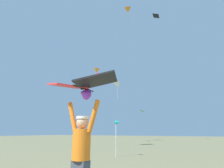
{
  "coord_description": "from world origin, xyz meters",
  "views": [
    {
      "loc": [
        1.86,
        -2.82,
        1.32
      ],
      "look_at": [
        -0.28,
        1.23,
        2.57
      ],
      "focal_mm": 28.23,
      "sensor_mm": 36.0,
      "label": 1
    }
  ],
  "objects_px": {
    "distant_kite_magenta_high_right": "(100,79)",
    "distant_kite_orange_low_left": "(128,10)",
    "kite_flyer_person": "(81,153)",
    "distant_kite_black_overhead_distant": "(156,16)",
    "distant_kite_white_mid_right": "(117,85)",
    "marker_flag": "(118,125)",
    "held_stunt_kite": "(82,86)",
    "distant_kite_green_high_left": "(142,111)",
    "distant_kite_orange_mid_left": "(96,70)"
  },
  "relations": [
    {
      "from": "distant_kite_magenta_high_right",
      "to": "distant_kite_orange_low_left",
      "type": "relative_size",
      "value": 0.52
    },
    {
      "from": "distant_kite_magenta_high_right",
      "to": "distant_kite_orange_low_left",
      "type": "distance_m",
      "value": 17.76
    },
    {
      "from": "kite_flyer_person",
      "to": "distant_kite_magenta_high_right",
      "type": "bearing_deg",
      "value": 120.5
    },
    {
      "from": "distant_kite_magenta_high_right",
      "to": "distant_kite_black_overhead_distant",
      "type": "height_order",
      "value": "distant_kite_black_overhead_distant"
    },
    {
      "from": "distant_kite_white_mid_right",
      "to": "distant_kite_black_overhead_distant",
      "type": "bearing_deg",
      "value": -29.23
    },
    {
      "from": "distant_kite_white_mid_right",
      "to": "marker_flag",
      "type": "distance_m",
      "value": 17.17
    },
    {
      "from": "distant_kite_magenta_high_right",
      "to": "distant_kite_white_mid_right",
      "type": "bearing_deg",
      "value": 105.84
    },
    {
      "from": "distant_kite_black_overhead_distant",
      "to": "marker_flag",
      "type": "distance_m",
      "value": 16.95
    },
    {
      "from": "distant_kite_magenta_high_right",
      "to": "distant_kite_black_overhead_distant",
      "type": "bearing_deg",
      "value": 46.62
    },
    {
      "from": "distant_kite_white_mid_right",
      "to": "distant_kite_magenta_high_right",
      "type": "bearing_deg",
      "value": -74.16
    },
    {
      "from": "held_stunt_kite",
      "to": "distant_kite_magenta_high_right",
      "type": "distance_m",
      "value": 13.89
    },
    {
      "from": "kite_flyer_person",
      "to": "distant_kite_black_overhead_distant",
      "type": "relative_size",
      "value": 1.74
    },
    {
      "from": "kite_flyer_person",
      "to": "marker_flag",
      "type": "bearing_deg",
      "value": 110.34
    },
    {
      "from": "distant_kite_orange_low_left",
      "to": "distant_kite_white_mid_right",
      "type": "relative_size",
      "value": 0.93
    },
    {
      "from": "distant_kite_orange_low_left",
      "to": "marker_flag",
      "type": "xyz_separation_m",
      "value": [
        5.01,
        -14.52,
        -19.59
      ]
    },
    {
      "from": "distant_kite_green_high_left",
      "to": "distant_kite_magenta_high_right",
      "type": "distance_m",
      "value": 11.67
    },
    {
      "from": "distant_kite_magenta_high_right",
      "to": "distant_kite_white_mid_right",
      "type": "distance_m",
      "value": 9.91
    },
    {
      "from": "distant_kite_orange_low_left",
      "to": "distant_kite_black_overhead_distant",
      "type": "distance_m",
      "value": 9.3
    },
    {
      "from": "distant_kite_orange_mid_left",
      "to": "distant_kite_magenta_high_right",
      "type": "bearing_deg",
      "value": -53.07
    },
    {
      "from": "kite_flyer_person",
      "to": "distant_kite_orange_low_left",
      "type": "distance_m",
      "value": 30.16
    },
    {
      "from": "held_stunt_kite",
      "to": "kite_flyer_person",
      "type": "bearing_deg",
      "value": 86.89
    },
    {
      "from": "kite_flyer_person",
      "to": "distant_kite_green_high_left",
      "type": "relative_size",
      "value": 2.05
    },
    {
      "from": "distant_kite_black_overhead_distant",
      "to": "marker_flag",
      "type": "height_order",
      "value": "distant_kite_black_overhead_distant"
    },
    {
      "from": "distant_kite_green_high_left",
      "to": "distant_kite_white_mid_right",
      "type": "xyz_separation_m",
      "value": [
        -3.06,
        -2.14,
        3.86
      ]
    },
    {
      "from": "distant_kite_black_overhead_distant",
      "to": "distant_kite_white_mid_right",
      "type": "relative_size",
      "value": 0.4
    },
    {
      "from": "kite_flyer_person",
      "to": "distant_kite_orange_low_left",
      "type": "relative_size",
      "value": 0.76
    },
    {
      "from": "distant_kite_green_high_left",
      "to": "distant_kite_orange_mid_left",
      "type": "distance_m",
      "value": 9.29
    },
    {
      "from": "kite_flyer_person",
      "to": "distant_kite_white_mid_right",
      "type": "xyz_separation_m",
      "value": [
        -9.35,
        20.72,
        7.34
      ]
    },
    {
      "from": "distant_kite_green_high_left",
      "to": "distant_kite_black_overhead_distant",
      "type": "relative_size",
      "value": 0.85
    },
    {
      "from": "distant_kite_black_overhead_distant",
      "to": "distant_kite_orange_mid_left",
      "type": "bearing_deg",
      "value": -176.71
    },
    {
      "from": "kite_flyer_person",
      "to": "distant_kite_magenta_high_right",
      "type": "distance_m",
      "value": 14.27
    },
    {
      "from": "marker_flag",
      "to": "distant_kite_orange_low_left",
      "type": "bearing_deg",
      "value": 109.03
    },
    {
      "from": "held_stunt_kite",
      "to": "distant_kite_white_mid_right",
      "type": "distance_m",
      "value": 23.58
    },
    {
      "from": "distant_kite_orange_mid_left",
      "to": "distant_kite_orange_low_left",
      "type": "bearing_deg",
      "value": 60.51
    },
    {
      "from": "distant_kite_white_mid_right",
      "to": "distant_kite_orange_mid_left",
      "type": "xyz_separation_m",
      "value": [
        -0.85,
        -4.69,
        1.07
      ]
    },
    {
      "from": "distant_kite_green_high_left",
      "to": "marker_flag",
      "type": "bearing_deg",
      "value": -76.65
    },
    {
      "from": "held_stunt_kite",
      "to": "distant_kite_orange_mid_left",
      "type": "height_order",
      "value": "distant_kite_orange_mid_left"
    },
    {
      "from": "distant_kite_magenta_high_right",
      "to": "distant_kite_orange_mid_left",
      "type": "xyz_separation_m",
      "value": [
        -3.51,
        4.67,
        2.96
      ]
    },
    {
      "from": "held_stunt_kite",
      "to": "distant_kite_black_overhead_distant",
      "type": "distance_m",
      "value": 21.24
    },
    {
      "from": "distant_kite_white_mid_right",
      "to": "marker_flag",
      "type": "bearing_deg",
      "value": -64.0
    },
    {
      "from": "kite_flyer_person",
      "to": "distant_kite_orange_mid_left",
      "type": "height_order",
      "value": "distant_kite_orange_mid_left"
    },
    {
      "from": "distant_kite_magenta_high_right",
      "to": "distant_kite_orange_low_left",
      "type": "xyz_separation_m",
      "value": [
        -0.71,
        9.61,
        14.92
      ]
    },
    {
      "from": "held_stunt_kite",
      "to": "distant_kite_white_mid_right",
      "type": "xyz_separation_m",
      "value": [
        -9.34,
        20.79,
        6.07
      ]
    },
    {
      "from": "marker_flag",
      "to": "distant_kite_white_mid_right",
      "type": "bearing_deg",
      "value": 116.0
    },
    {
      "from": "held_stunt_kite",
      "to": "marker_flag",
      "type": "bearing_deg",
      "value": 110.11
    },
    {
      "from": "held_stunt_kite",
      "to": "distant_kite_magenta_high_right",
      "type": "relative_size",
      "value": 1.31
    },
    {
      "from": "distant_kite_orange_mid_left",
      "to": "distant_kite_white_mid_right",
      "type": "bearing_deg",
      "value": 79.7
    },
    {
      "from": "distant_kite_orange_low_left",
      "to": "distant_kite_orange_mid_left",
      "type": "relative_size",
      "value": 1.23
    },
    {
      "from": "distant_kite_green_high_left",
      "to": "distant_kite_magenta_high_right",
      "type": "relative_size",
      "value": 0.71
    },
    {
      "from": "held_stunt_kite",
      "to": "marker_flag",
      "type": "distance_m",
      "value": 6.97
    }
  ]
}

